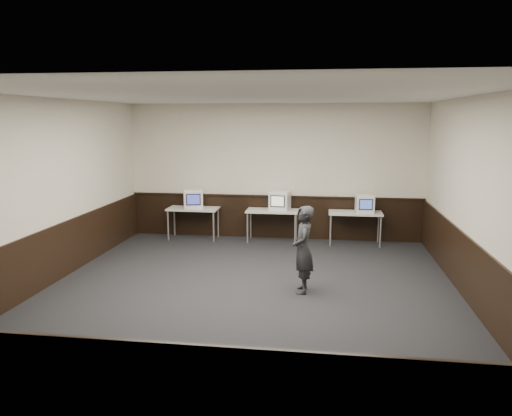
{
  "coord_description": "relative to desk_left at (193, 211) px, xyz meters",
  "views": [
    {
      "loc": [
        1.22,
        -7.75,
        2.85
      ],
      "look_at": [
        -0.1,
        1.6,
        1.15
      ],
      "focal_mm": 35.0,
      "sensor_mm": 36.0,
      "label": 1
    }
  ],
  "objects": [
    {
      "name": "floor",
      "position": [
        1.9,
        -3.6,
        -0.68
      ],
      "size": [
        8.0,
        8.0,
        0.0
      ],
      "primitive_type": "plane",
      "color": "black",
      "rests_on": "ground"
    },
    {
      "name": "ceiling",
      "position": [
        1.9,
        -3.6,
        2.52
      ],
      "size": [
        8.0,
        8.0,
        0.0
      ],
      "primitive_type": "plane",
      "rotation": [
        3.14,
        0.0,
        0.0
      ],
      "color": "white",
      "rests_on": "back_wall"
    },
    {
      "name": "back_wall",
      "position": [
        1.9,
        0.4,
        0.92
      ],
      "size": [
        7.0,
        0.0,
        7.0
      ],
      "primitive_type": "plane",
      "rotation": [
        1.57,
        0.0,
        0.0
      ],
      "color": "beige",
      "rests_on": "ground"
    },
    {
      "name": "front_wall",
      "position": [
        1.9,
        -7.6,
        0.92
      ],
      "size": [
        7.0,
        0.0,
        7.0
      ],
      "primitive_type": "plane",
      "rotation": [
        -1.57,
        0.0,
        0.0
      ],
      "color": "beige",
      "rests_on": "ground"
    },
    {
      "name": "left_wall",
      "position": [
        -1.6,
        -3.6,
        0.92
      ],
      "size": [
        0.0,
        8.0,
        8.0
      ],
      "primitive_type": "plane",
      "rotation": [
        1.57,
        0.0,
        1.57
      ],
      "color": "beige",
      "rests_on": "ground"
    },
    {
      "name": "right_wall",
      "position": [
        5.4,
        -3.6,
        0.92
      ],
      "size": [
        0.0,
        8.0,
        8.0
      ],
      "primitive_type": "plane",
      "rotation": [
        1.57,
        0.0,
        -1.57
      ],
      "color": "beige",
      "rests_on": "ground"
    },
    {
      "name": "wainscot_back",
      "position": [
        1.9,
        0.38,
        -0.18
      ],
      "size": [
        6.98,
        0.04,
        1.0
      ],
      "primitive_type": "cube",
      "color": "black",
      "rests_on": "back_wall"
    },
    {
      "name": "wainscot_front",
      "position": [
        1.9,
        -7.58,
        -0.18
      ],
      "size": [
        6.98,
        0.04,
        1.0
      ],
      "primitive_type": "cube",
      "color": "black",
      "rests_on": "front_wall"
    },
    {
      "name": "wainscot_left",
      "position": [
        -1.58,
        -3.6,
        -0.18
      ],
      "size": [
        0.04,
        7.98,
        1.0
      ],
      "primitive_type": "cube",
      "color": "black",
      "rests_on": "left_wall"
    },
    {
      "name": "wainscot_right",
      "position": [
        5.38,
        -3.6,
        -0.18
      ],
      "size": [
        0.04,
        7.98,
        1.0
      ],
      "primitive_type": "cube",
      "color": "black",
      "rests_on": "right_wall"
    },
    {
      "name": "wainscot_rail",
      "position": [
        1.9,
        0.36,
        0.34
      ],
      "size": [
        6.98,
        0.06,
        0.04
      ],
      "primitive_type": "cube",
      "color": "black",
      "rests_on": "wainscot_back"
    },
    {
      "name": "desk_left",
      "position": [
        0.0,
        0.0,
        0.0
      ],
      "size": [
        1.2,
        0.6,
        0.75
      ],
      "color": "silver",
      "rests_on": "ground"
    },
    {
      "name": "desk_center",
      "position": [
        1.9,
        0.0,
        0.0
      ],
      "size": [
        1.2,
        0.6,
        0.75
      ],
      "color": "silver",
      "rests_on": "ground"
    },
    {
      "name": "desk_right",
      "position": [
        3.8,
        0.0,
        0.0
      ],
      "size": [
        1.2,
        0.6,
        0.75
      ],
      "color": "silver",
      "rests_on": "ground"
    },
    {
      "name": "emac_left",
      "position": [
        0.02,
        -0.03,
        0.29
      ],
      "size": [
        0.56,
        0.57,
        0.45
      ],
      "rotation": [
        0.0,
        0.0,
        0.28
      ],
      "color": "white",
      "rests_on": "desk_left"
    },
    {
      "name": "emac_center",
      "position": [
        2.07,
        0.03,
        0.29
      ],
      "size": [
        0.5,
        0.52,
        0.44
      ],
      "rotation": [
        0.0,
        0.0,
        -0.14
      ],
      "color": "white",
      "rests_on": "desk_center"
    },
    {
      "name": "emac_right",
      "position": [
        4.0,
        -0.04,
        0.27
      ],
      "size": [
        0.42,
        0.45,
        0.4
      ],
      "rotation": [
        0.0,
        0.0,
        0.05
      ],
      "color": "white",
      "rests_on": "desk_right"
    },
    {
      "name": "person",
      "position": [
        2.78,
        -3.38,
        0.05
      ],
      "size": [
        0.38,
        0.55,
        1.45
      ],
      "primitive_type": "imported",
      "rotation": [
        0.0,
        0.0,
        -1.51
      ],
      "color": "#232428",
      "rests_on": "ground"
    }
  ]
}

